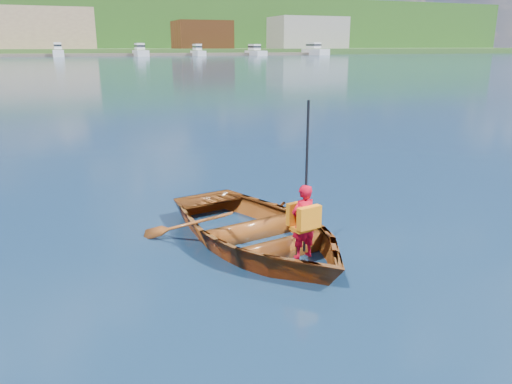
% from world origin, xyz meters
% --- Properties ---
extents(ground, '(600.00, 600.00, 0.00)m').
position_xyz_m(ground, '(0.00, 0.00, 0.00)').
color(ground, '#12213E').
rests_on(ground, ground).
extents(rowboat, '(3.37, 4.19, 0.77)m').
position_xyz_m(rowboat, '(1.17, -0.90, 0.24)').
color(rowboat, brown).
rests_on(rowboat, ground).
extents(child_paddler, '(0.41, 0.40, 2.08)m').
position_xyz_m(child_paddler, '(1.50, -1.75, 0.63)').
color(child_paddler, '#B7051C').
rests_on(child_paddler, ground).
extents(shoreline, '(400.00, 140.00, 22.00)m').
position_xyz_m(shoreline, '(0.00, 236.61, 10.32)').
color(shoreline, '#415929').
rests_on(shoreline, ground).
extents(dock, '(160.05, 8.52, 0.80)m').
position_xyz_m(dock, '(-0.55, 148.00, 0.40)').
color(dock, brown).
rests_on(dock, ground).
extents(waterfront_buildings, '(202.00, 16.00, 14.00)m').
position_xyz_m(waterfront_buildings, '(-7.74, 165.00, 7.74)').
color(waterfront_buildings, brown).
rests_on(waterfront_buildings, ground).
extents(marina_yachts, '(143.99, 13.28, 4.41)m').
position_xyz_m(marina_yachts, '(7.38, 143.32, 1.38)').
color(marina_yachts, silver).
rests_on(marina_yachts, ground).
extents(hillside_trees, '(287.57, 87.14, 26.34)m').
position_xyz_m(hillside_trees, '(-17.47, 234.21, 17.53)').
color(hillside_trees, '#382314').
rests_on(hillside_trees, ground).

